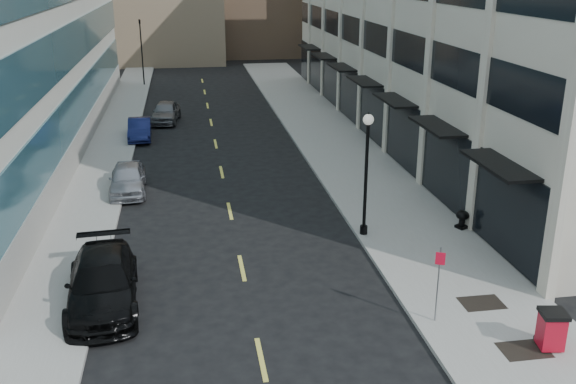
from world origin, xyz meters
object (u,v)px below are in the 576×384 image
object	(u,v)px
car_blue_sedan	(140,129)
urn_planter	(462,218)
car_silver_sedan	(128,179)
traffic_signal	(140,24)
lamppost	(366,164)
sign_post	(439,274)
car_black_pickup	(103,283)
car_grey_sedan	(166,112)
trash_bin	(551,328)

from	to	relation	value
car_blue_sedan	urn_planter	size ratio (longest dim) A/B	5.21
car_silver_sedan	urn_planter	world-z (taller)	car_silver_sedan
traffic_signal	lamppost	xyz separation A→B (m)	(10.80, -37.90, -2.51)
car_silver_sedan	lamppost	size ratio (longest dim) A/B	0.83
sign_post	urn_planter	bearing A→B (deg)	85.03
car_blue_sedan	sign_post	bearing A→B (deg)	-69.11
car_black_pickup	car_blue_sedan	xyz separation A→B (m)	(0.00, 22.00, -0.14)
car_grey_sedan	lamppost	xyz separation A→B (m)	(8.50, -22.52, 2.45)
car_blue_sedan	car_grey_sedan	bearing A→B (deg)	69.09
car_black_pickup	urn_planter	size ratio (longest dim) A/B	7.13
traffic_signal	sign_post	world-z (taller)	traffic_signal
sign_post	urn_planter	world-z (taller)	sign_post
traffic_signal	urn_planter	distance (m)	41.18
car_silver_sedan	car_blue_sedan	world-z (taller)	car_silver_sedan
trash_bin	lamppost	bearing A→B (deg)	117.93
car_black_pickup	lamppost	bearing A→B (deg)	18.13
lamppost	urn_planter	bearing A→B (deg)	-0.94
car_grey_sedan	sign_post	size ratio (longest dim) A/B	1.76
car_silver_sedan	car_black_pickup	bearing A→B (deg)	-91.86
trash_bin	urn_planter	size ratio (longest dim) A/B	1.54
traffic_signal	lamppost	world-z (taller)	traffic_signal
traffic_signal	trash_bin	bearing A→B (deg)	-73.55
car_black_pickup	car_silver_sedan	bearing A→B (deg)	86.05
urn_planter	trash_bin	bearing A→B (deg)	-97.75
traffic_signal	car_silver_sedan	world-z (taller)	traffic_signal
sign_post	urn_planter	xyz separation A→B (m)	(3.95, 7.03, -1.14)
car_blue_sedan	urn_planter	bearing A→B (deg)	-53.08
car_blue_sedan	urn_planter	xyz separation A→B (m)	(14.40, -17.97, -0.05)
car_blue_sedan	car_grey_sedan	distance (m)	4.88
urn_planter	sign_post	bearing A→B (deg)	-119.33
car_black_pickup	car_silver_sedan	world-z (taller)	car_black_pickup
traffic_signal	car_silver_sedan	distance (m)	31.04
trash_bin	lamppost	world-z (taller)	lamppost
traffic_signal	sign_post	size ratio (longest dim) A/B	2.76
traffic_signal	car_blue_sedan	size ratio (longest dim) A/B	1.71
car_silver_sedan	car_blue_sedan	xyz separation A→B (m)	(0.00, 10.63, -0.06)
lamppost	sign_post	bearing A→B (deg)	-87.20
car_blue_sedan	traffic_signal	bearing A→B (deg)	90.22
car_silver_sedan	trash_bin	xyz separation A→B (m)	(13.17, -16.36, 0.06)
car_blue_sedan	sign_post	xyz separation A→B (m)	(10.45, -25.01, 1.10)
trash_bin	sign_post	bearing A→B (deg)	153.15
traffic_signal	car_black_pickup	xyz separation A→B (m)	(0.70, -42.00, -4.91)
lamppost	urn_planter	size ratio (longest dim) A/B	6.66
urn_planter	lamppost	bearing A→B (deg)	179.06
car_black_pickup	lamppost	size ratio (longest dim) A/B	1.07
car_silver_sedan	lamppost	world-z (taller)	lamppost
car_blue_sedan	lamppost	xyz separation A→B (m)	(10.10, -17.90, 2.54)
car_blue_sedan	lamppost	world-z (taller)	lamppost
car_black_pickup	lamppost	world-z (taller)	lamppost
car_black_pickup	sign_post	xyz separation A→B (m)	(10.45, -3.01, 0.96)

